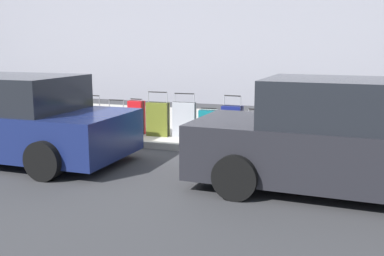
{
  "coord_description": "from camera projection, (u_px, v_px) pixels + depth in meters",
  "views": [
    {
      "loc": [
        -4.54,
        8.41,
        2.14
      ],
      "look_at": [
        -1.56,
        0.06,
        0.5
      ],
      "focal_mm": 43.22,
      "sensor_mm": 36.0,
      "label": 1
    }
  ],
  "objects": [
    {
      "name": "parked_car_navy_1",
      "position": [
        16.0,
        121.0,
        8.5
      ],
      "size": [
        4.27,
        2.15,
        1.56
      ],
      "color": "#141E4C",
      "rests_on": "ground_plane"
    },
    {
      "name": "suitcase_maroon_9",
      "position": [
        95.0,
        120.0,
        10.46
      ],
      "size": [
        0.37,
        0.25,
        0.86
      ],
      "color": "maroon",
      "rests_on": "sidewalk_curb"
    },
    {
      "name": "parked_car_charcoal_0",
      "position": [
        346.0,
        141.0,
        6.58
      ],
      "size": [
        4.5,
        2.11,
        1.64
      ],
      "color": "black",
      "rests_on": "ground_plane"
    },
    {
      "name": "suitcase_black_8",
      "position": [
        117.0,
        120.0,
        10.41
      ],
      "size": [
        0.43,
        0.29,
        0.76
      ],
      "color": "black",
      "rests_on": "sidewalk_curb"
    },
    {
      "name": "ground_plane",
      "position": [
        123.0,
        147.0,
        9.68
      ],
      "size": [
        40.0,
        40.0,
        0.0
      ],
      "primitive_type": "plane",
      "color": "#333335"
    },
    {
      "name": "suitcase_olive_6",
      "position": [
        158.0,
        119.0,
        10.04
      ],
      "size": [
        0.5,
        0.2,
        0.98
      ],
      "color": "#59601E",
      "rests_on": "sidewalk_curb"
    },
    {
      "name": "suitcase_maroon_2",
      "position": [
        257.0,
        132.0,
        9.22
      ],
      "size": [
        0.4,
        0.21,
        0.72
      ],
      "color": "maroon",
      "rests_on": "sidewalk_curb"
    },
    {
      "name": "suitcase_red_7",
      "position": [
        137.0,
        117.0,
        10.25
      ],
      "size": [
        0.35,
        0.23,
        0.8
      ],
      "color": "red",
      "rests_on": "sidewalk_curb"
    },
    {
      "name": "suitcase_silver_5",
      "position": [
        184.0,
        120.0,
        9.86
      ],
      "size": [
        0.5,
        0.23,
        0.97
      ],
      "color": "#9EA0A8",
      "rests_on": "sidewalk_curb"
    },
    {
      "name": "bollard_post",
      "position": [
        43.0,
        111.0,
        10.79
      ],
      "size": [
        0.13,
        0.13,
        0.87
      ],
      "primitive_type": "cylinder",
      "color": "brown",
      "rests_on": "sidewalk_curb"
    },
    {
      "name": "sidewalk_curb",
      "position": [
        169.0,
        124.0,
        11.98
      ],
      "size": [
        18.0,
        5.0,
        0.14
      ],
      "primitive_type": "cube",
      "color": "#ADA89E",
      "rests_on": "ground_plane"
    },
    {
      "name": "suitcase_black_1",
      "position": [
        282.0,
        130.0,
        9.11
      ],
      "size": [
        0.37,
        0.23,
        0.85
      ],
      "color": "black",
      "rests_on": "sidewalk_curb"
    },
    {
      "name": "fire_hydrant",
      "position": [
        66.0,
        113.0,
        10.77
      ],
      "size": [
        0.39,
        0.21,
        0.77
      ],
      "color": "#99999E",
      "rests_on": "sidewalk_curb"
    },
    {
      "name": "suitcase_teal_4",
      "position": [
        209.0,
        125.0,
        9.65
      ],
      "size": [
        0.41,
        0.22,
        0.68
      ],
      "color": "#0F606B",
      "rests_on": "sidewalk_curb"
    },
    {
      "name": "suitcase_red_0",
      "position": [
        307.0,
        128.0,
        8.91
      ],
      "size": [
        0.38,
        0.27,
        0.81
      ],
      "color": "red",
      "rests_on": "sidewalk_curb"
    },
    {
      "name": "suitcase_navy_3",
      "position": [
        232.0,
        124.0,
        9.41
      ],
      "size": [
        0.42,
        0.27,
        0.97
      ],
      "color": "navy",
      "rests_on": "sidewalk_curb"
    }
  ]
}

